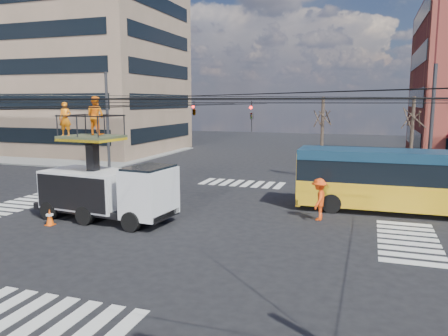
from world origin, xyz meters
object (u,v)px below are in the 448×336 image
Objects in this scene: traffic_cone at (50,217)px; worker_ground at (96,194)px; city_bus at (420,180)px; flagger at (319,199)px; utility_truck at (107,179)px.

traffic_cone is 2.80m from worker_ground.
city_bus is at bearing 25.13° from traffic_cone.
city_bus is 5.99× the size of flagger.
utility_truck reaches higher than worker_ground.
utility_truck is 3.08m from traffic_cone.
flagger is at bearing -149.92° from city_bus.
utility_truck is 9.50× the size of traffic_cone.
worker_ground is (0.67, 2.64, 0.62)m from traffic_cone.
city_bus is 16.46m from worker_ground.
flagger is (-4.67, -2.79, -0.71)m from city_bus.
utility_truck is at bearing -145.12° from worker_ground.
traffic_cone is at bearing -63.72° from flagger.
utility_truck reaches higher than traffic_cone.
utility_truck is 3.55× the size of flagger.
worker_ground is at bearing -74.94° from flagger.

